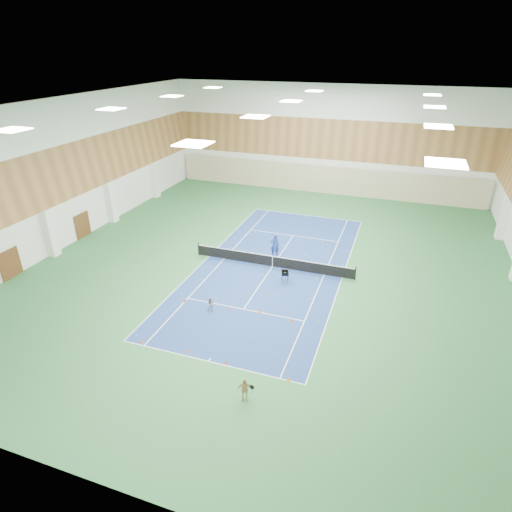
# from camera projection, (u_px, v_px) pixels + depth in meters

# --- Properties ---
(ground) EXTENTS (40.00, 40.00, 0.00)m
(ground) POSITION_uv_depth(u_px,v_px,m) (272.00, 267.00, 33.65)
(ground) COLOR #2B6436
(ground) RESTS_ON ground
(room_shell) EXTENTS (36.00, 40.00, 12.00)m
(room_shell) POSITION_uv_depth(u_px,v_px,m) (274.00, 194.00, 30.97)
(room_shell) COLOR white
(room_shell) RESTS_ON ground
(wood_cladding) EXTENTS (36.00, 40.00, 8.00)m
(wood_cladding) POSITION_uv_depth(u_px,v_px,m) (274.00, 166.00, 30.08)
(wood_cladding) COLOR #9D693A
(wood_cladding) RESTS_ON room_shell
(ceiling_light_grid) EXTENTS (21.40, 25.40, 0.06)m
(ceiling_light_grid) POSITION_uv_depth(u_px,v_px,m) (275.00, 108.00, 28.34)
(ceiling_light_grid) COLOR white
(ceiling_light_grid) RESTS_ON room_shell
(court_surface) EXTENTS (10.97, 23.77, 0.01)m
(court_surface) POSITION_uv_depth(u_px,v_px,m) (272.00, 267.00, 33.64)
(court_surface) COLOR navy
(court_surface) RESTS_ON ground
(tennis_balls_scatter) EXTENTS (10.57, 22.77, 0.07)m
(tennis_balls_scatter) POSITION_uv_depth(u_px,v_px,m) (272.00, 266.00, 33.63)
(tennis_balls_scatter) COLOR #CDD123
(tennis_balls_scatter) RESTS_ON ground
(tennis_net) EXTENTS (12.80, 0.10, 1.10)m
(tennis_net) POSITION_uv_depth(u_px,v_px,m) (272.00, 260.00, 33.40)
(tennis_net) COLOR black
(tennis_net) RESTS_ON ground
(back_curtain) EXTENTS (35.40, 0.16, 3.20)m
(back_curtain) POSITION_uv_depth(u_px,v_px,m) (323.00, 179.00, 49.62)
(back_curtain) COLOR #C6B793
(back_curtain) RESTS_ON ground
(door_left_a) EXTENTS (0.08, 1.80, 2.20)m
(door_left_a) POSITION_uv_depth(u_px,v_px,m) (10.00, 264.00, 31.69)
(door_left_a) COLOR #593319
(door_left_a) RESTS_ON ground
(door_left_b) EXTENTS (0.08, 1.80, 2.20)m
(door_left_b) POSITION_uv_depth(u_px,v_px,m) (83.00, 225.00, 38.45)
(door_left_b) COLOR #593319
(door_left_b) RESTS_ON ground
(coach) EXTENTS (0.82, 0.65, 1.96)m
(coach) POSITION_uv_depth(u_px,v_px,m) (275.00, 245.00, 34.89)
(coach) COLOR #213997
(coach) RESTS_ON ground
(child_court) EXTENTS (0.58, 0.50, 1.01)m
(child_court) POSITION_uv_depth(u_px,v_px,m) (211.00, 304.00, 27.85)
(child_court) COLOR gray
(child_court) RESTS_ON ground
(child_apron) EXTENTS (0.82, 0.58, 1.29)m
(child_apron) POSITION_uv_depth(u_px,v_px,m) (244.00, 389.00, 20.82)
(child_apron) COLOR tan
(child_apron) RESTS_ON ground
(ball_cart) EXTENTS (0.66, 0.66, 0.91)m
(ball_cart) POSITION_uv_depth(u_px,v_px,m) (285.00, 276.00, 31.30)
(ball_cart) COLOR black
(ball_cart) RESTS_ON ground
(cone_svc_a) EXTENTS (0.22, 0.22, 0.24)m
(cone_svc_a) POSITION_uv_depth(u_px,v_px,m) (185.00, 300.00, 29.03)
(cone_svc_a) COLOR #D5560B
(cone_svc_a) RESTS_ON ground
(cone_svc_b) EXTENTS (0.17, 0.17, 0.19)m
(cone_svc_b) POSITION_uv_depth(u_px,v_px,m) (230.00, 308.00, 28.20)
(cone_svc_b) COLOR #ED410C
(cone_svc_b) RESTS_ON ground
(cone_svc_c) EXTENTS (0.22, 0.22, 0.24)m
(cone_svc_c) POSITION_uv_depth(u_px,v_px,m) (260.00, 311.00, 27.84)
(cone_svc_c) COLOR orange
(cone_svc_c) RESTS_ON ground
(cone_svc_d) EXTENTS (0.20, 0.20, 0.22)m
(cone_svc_d) POSITION_uv_depth(u_px,v_px,m) (292.00, 320.00, 26.95)
(cone_svc_d) COLOR #EA440C
(cone_svc_d) RESTS_ON ground
(cone_base_a) EXTENTS (0.19, 0.19, 0.20)m
(cone_base_a) POSITION_uv_depth(u_px,v_px,m) (141.00, 342.00, 25.02)
(cone_base_a) COLOR #F2590C
(cone_base_a) RESTS_ON ground
(cone_base_b) EXTENTS (0.18, 0.18, 0.19)m
(cone_base_b) POSITION_uv_depth(u_px,v_px,m) (187.00, 351.00, 24.28)
(cone_base_b) COLOR orange
(cone_base_b) RESTS_ON ground
(cone_base_c) EXTENTS (0.18, 0.18, 0.19)m
(cone_base_c) POSITION_uv_depth(u_px,v_px,m) (226.00, 362.00, 23.40)
(cone_base_c) COLOR #FF4B0D
(cone_base_c) RESTS_ON ground
(cone_base_d) EXTENTS (0.20, 0.20, 0.21)m
(cone_base_d) POSITION_uv_depth(u_px,v_px,m) (288.00, 379.00, 22.22)
(cone_base_d) COLOR orange
(cone_base_d) RESTS_ON ground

